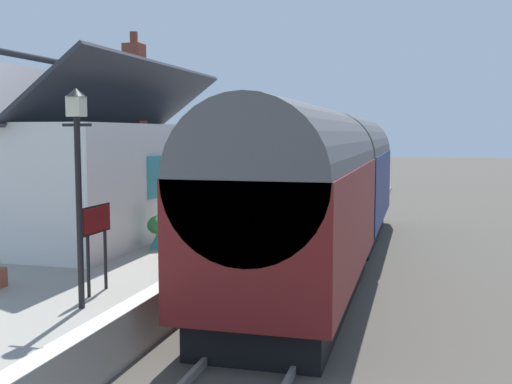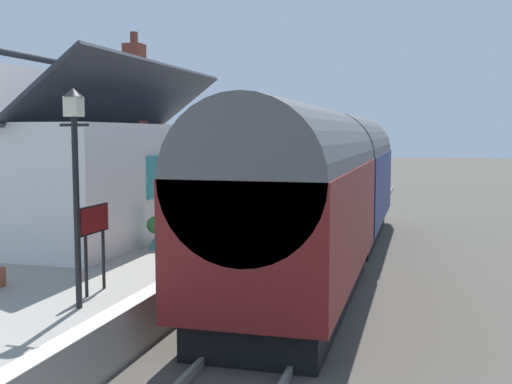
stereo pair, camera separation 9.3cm
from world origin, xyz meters
The scene contains 12 objects.
ground_plane centered at (0.00, 0.00, 0.00)m, with size 160.00×160.00×0.00m, color #4C473F.
platform centered at (0.00, 3.94, 0.43)m, with size 32.00×5.88×0.86m, color gray.
platform_edge_coping centered at (0.00, 1.18, 0.87)m, with size 32.00×0.36×0.02m, color beige.
rail_near centered at (0.00, -1.62, 0.07)m, with size 52.00×0.08×0.14m, color gray.
rail_far centered at (0.00, -0.18, 0.07)m, with size 52.00×0.08×0.14m, color gray.
train centered at (1.45, -0.90, 2.21)m, with size 17.32×2.73×4.32m.
station_building centered at (-0.47, 5.19, 2.53)m, with size 8.43×4.21×5.93m.
bench_platform_end centered at (9.78, 3.45, 1.34)m, with size 1.41×0.46×0.88m.
bench_near_building centered at (6.31, 3.27, 1.34)m, with size 1.42×0.49×0.88m.
planter_bench_right centered at (-1.94, 2.77, 1.30)m, with size 0.52×0.52×0.87m.
lamp_post_platform centered at (-7.05, 1.85, 3.35)m, with size 0.32×0.50×3.55m.
station_sign_board centered at (-6.12, 2.08, 2.05)m, with size 0.96×0.06×1.57m.
Camera 1 is at (-15.77, -3.41, 3.70)m, focal length 43.16 mm.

